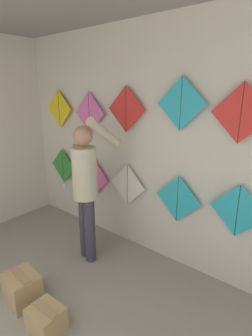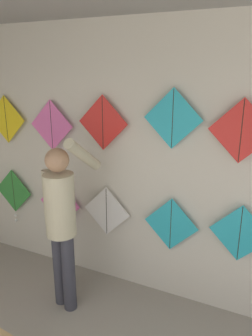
# 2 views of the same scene
# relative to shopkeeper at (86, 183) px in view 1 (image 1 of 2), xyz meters

# --- Properties ---
(back_panel) EXTENTS (4.65, 0.06, 2.80)m
(back_panel) POSITION_rel_shopkeeper_xyz_m (0.19, 0.65, 0.40)
(back_panel) COLOR beige
(back_panel) RESTS_ON ground
(shopkeeper) EXTENTS (0.44, 0.57, 1.77)m
(shopkeeper) POSITION_rel_shopkeeper_xyz_m (0.00, 0.00, 0.00)
(shopkeeper) COLOR #383842
(shopkeeper) RESTS_ON ground
(cardboard_box) EXTENTS (0.36, 0.31, 0.32)m
(cardboard_box) POSITION_rel_shopkeeper_xyz_m (0.04, -0.93, -0.84)
(cardboard_box) COLOR tan
(cardboard_box) RESTS_ON ground
(cardboard_box_spare) EXTENTS (0.30, 0.26, 0.24)m
(cardboard_box_spare) POSITION_rel_shopkeeper_xyz_m (0.50, -0.97, -0.88)
(cardboard_box_spare) COLOR tan
(cardboard_box_spare) RESTS_ON ground
(kite_0) EXTENTS (0.56, 0.04, 0.70)m
(kite_0) POSITION_rel_shopkeeper_xyz_m (-1.15, 0.55, -0.16)
(kite_0) COLOR #338C38
(kite_1) EXTENTS (0.56, 0.01, 0.56)m
(kite_1) POSITION_rel_shopkeeper_xyz_m (-0.45, 0.56, -0.17)
(kite_1) COLOR pink
(kite_2) EXTENTS (0.56, 0.01, 0.56)m
(kite_2) POSITION_rel_shopkeeper_xyz_m (0.18, 0.56, -0.15)
(kite_2) COLOR white
(kite_3) EXTENTS (0.56, 0.01, 0.56)m
(kite_3) POSITION_rel_shopkeeper_xyz_m (0.91, 0.56, -0.14)
(kite_3) COLOR #28B2C6
(kite_4) EXTENTS (0.56, 0.01, 0.56)m
(kite_4) POSITION_rel_shopkeeper_xyz_m (1.56, 0.56, -0.09)
(kite_4) COLOR #28B2C6
(kite_5) EXTENTS (0.56, 0.01, 0.56)m
(kite_5) POSITION_rel_shopkeeper_xyz_m (-1.15, 0.56, 0.76)
(kite_5) COLOR yellow
(kite_6) EXTENTS (0.56, 0.01, 0.56)m
(kite_6) POSITION_rel_shopkeeper_xyz_m (-0.49, 0.56, 0.74)
(kite_6) COLOR pink
(kite_7) EXTENTS (0.56, 0.01, 0.56)m
(kite_7) POSITION_rel_shopkeeper_xyz_m (0.15, 0.56, 0.82)
(kite_7) COLOR red
(kite_8) EXTENTS (0.56, 0.01, 0.56)m
(kite_8) POSITION_rel_shopkeeper_xyz_m (0.88, 0.56, 0.90)
(kite_8) COLOR #28B2C6
(kite_9) EXTENTS (0.56, 0.01, 0.56)m
(kite_9) POSITION_rel_shopkeeper_xyz_m (1.48, 0.56, 0.84)
(kite_9) COLOR red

